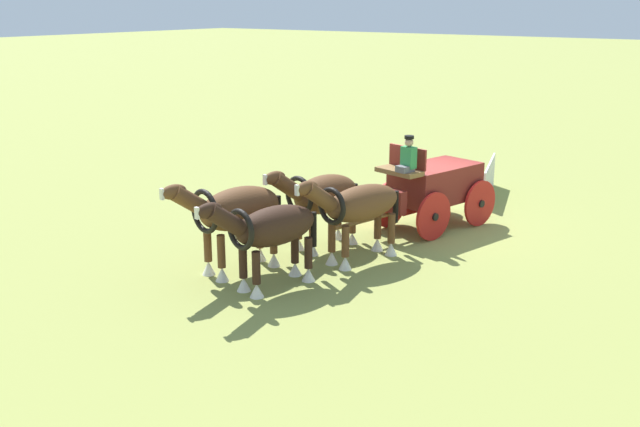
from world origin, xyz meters
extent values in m
plane|color=olive|center=(0.00, 0.00, 0.00)|extent=(220.00, 220.00, 0.00)
cube|color=maroon|center=(0.00, 0.00, 1.23)|extent=(2.68, 1.89, 0.99)
cube|color=brown|center=(1.43, -0.33, 1.77)|extent=(0.82, 1.33, 0.12)
cube|color=maroon|center=(1.82, -0.42, 1.09)|extent=(0.48, 1.13, 0.60)
cube|color=maroon|center=(1.14, -0.26, 2.10)|extent=(0.34, 1.22, 0.55)
cube|color=red|center=(0.00, 0.00, 0.64)|extent=(2.65, 0.76, 0.16)
cylinder|color=red|center=(1.13, 0.55, 0.64)|extent=(1.26, 0.36, 1.28)
cylinder|color=black|center=(1.13, 0.55, 0.64)|extent=(0.24, 0.22, 0.20)
cylinder|color=red|center=(0.77, -0.99, 0.64)|extent=(1.26, 0.36, 1.28)
cylinder|color=black|center=(0.77, -0.99, 0.64)|extent=(0.24, 0.22, 0.20)
cylinder|color=red|center=(-0.77, 0.99, 0.64)|extent=(1.26, 0.36, 1.28)
cylinder|color=black|center=(-0.77, 0.99, 0.64)|extent=(0.24, 0.22, 0.20)
cylinder|color=red|center=(-1.13, -0.55, 0.64)|extent=(1.26, 0.36, 1.28)
cylinder|color=black|center=(-1.13, -0.55, 0.64)|extent=(0.24, 0.22, 0.20)
cylinder|color=brown|center=(2.45, -0.56, 0.69)|extent=(2.56, 0.68, 0.10)
cube|color=slate|center=(1.62, -0.06, 1.91)|extent=(0.46, 0.40, 0.16)
cube|color=#338C4C|center=(1.50, -0.03, 2.18)|extent=(0.31, 0.40, 0.55)
sphere|color=tan|center=(1.50, -0.03, 2.57)|extent=(0.22, 0.22, 0.22)
cylinder|color=black|center=(1.50, -0.03, 2.70)|extent=(0.24, 0.24, 0.08)
ellipsoid|color=brown|center=(3.48, -0.13, 1.41)|extent=(2.32, 1.32, 0.85)
cylinder|color=brown|center=(4.28, -0.08, 0.68)|extent=(0.18, 0.18, 0.73)
cone|color=silver|center=(4.28, -0.08, 0.16)|extent=(0.30, 0.30, 0.31)
cylinder|color=brown|center=(4.17, -0.53, 0.68)|extent=(0.18, 0.18, 0.73)
cone|color=silver|center=(4.17, -0.53, 0.16)|extent=(0.30, 0.30, 0.31)
cylinder|color=brown|center=(2.78, 0.27, 0.68)|extent=(0.18, 0.18, 0.73)
cone|color=silver|center=(2.78, 0.27, 0.16)|extent=(0.30, 0.30, 0.31)
cylinder|color=brown|center=(2.68, -0.19, 0.68)|extent=(0.18, 0.18, 0.73)
cone|color=silver|center=(2.68, -0.19, 0.16)|extent=(0.30, 0.30, 0.31)
cylinder|color=brown|center=(4.80, -0.44, 1.79)|extent=(1.00, 0.56, 0.81)
ellipsoid|color=brown|center=(5.16, -0.52, 2.05)|extent=(0.64, 0.39, 0.32)
cube|color=silver|center=(5.43, -0.58, 2.05)|extent=(0.08, 0.11, 0.24)
torus|color=black|center=(4.44, -0.35, 1.51)|extent=(0.31, 0.89, 0.88)
cylinder|color=black|center=(2.36, 0.12, 1.11)|extent=(0.14, 0.14, 0.80)
ellipsoid|color=brown|center=(3.19, -1.40, 1.37)|extent=(2.08, 1.37, 0.96)
cylinder|color=brown|center=(3.90, -1.29, 0.63)|extent=(0.18, 0.18, 0.67)
cone|color=silver|center=(3.90, -1.29, 0.14)|extent=(0.30, 0.30, 0.29)
cylinder|color=brown|center=(3.78, -1.81, 0.63)|extent=(0.18, 0.18, 0.67)
cone|color=silver|center=(3.78, -1.81, 0.14)|extent=(0.30, 0.30, 0.29)
cylinder|color=brown|center=(2.59, -0.99, 0.63)|extent=(0.18, 0.18, 0.67)
cone|color=silver|center=(2.59, -0.99, 0.14)|extent=(0.30, 0.30, 0.29)
cylinder|color=brown|center=(2.47, -1.51, 0.63)|extent=(0.18, 0.18, 0.67)
cone|color=silver|center=(2.47, -1.51, 0.14)|extent=(0.30, 0.30, 0.29)
cylinder|color=brown|center=(4.39, -1.67, 1.78)|extent=(1.00, 0.56, 0.81)
ellipsoid|color=brown|center=(4.74, -1.76, 2.03)|extent=(0.64, 0.39, 0.32)
cube|color=silver|center=(5.02, -1.82, 2.03)|extent=(0.08, 0.11, 0.24)
torus|color=black|center=(4.03, -1.59, 1.47)|extent=(0.34, 0.99, 0.99)
cylinder|color=black|center=(2.20, -1.17, 1.07)|extent=(0.14, 0.14, 0.80)
ellipsoid|color=#331E14|center=(6.01, -0.71, 1.37)|extent=(2.18, 1.29, 0.85)
cylinder|color=#331E14|center=(6.76, -0.65, 0.66)|extent=(0.18, 0.18, 0.71)
cone|color=silver|center=(6.76, -0.65, 0.15)|extent=(0.30, 0.30, 0.30)
cylinder|color=#331E14|center=(6.65, -1.10, 0.66)|extent=(0.18, 0.18, 0.71)
cone|color=silver|center=(6.65, -1.10, 0.15)|extent=(0.30, 0.30, 0.30)
cylinder|color=#331E14|center=(5.37, -0.33, 0.66)|extent=(0.18, 0.18, 0.71)
cone|color=silver|center=(5.37, -0.33, 0.15)|extent=(0.30, 0.30, 0.30)
cylinder|color=#331E14|center=(5.26, -0.78, 0.66)|extent=(0.18, 0.18, 0.71)
cone|color=silver|center=(5.26, -0.78, 0.15)|extent=(0.30, 0.30, 0.30)
cylinder|color=#331E14|center=(7.26, -1.00, 1.76)|extent=(1.00, 0.56, 0.81)
ellipsoid|color=#331E14|center=(7.62, -1.09, 2.02)|extent=(0.64, 0.39, 0.32)
cube|color=silver|center=(7.90, -1.15, 2.02)|extent=(0.08, 0.11, 0.24)
torus|color=black|center=(6.90, -0.92, 1.47)|extent=(0.32, 0.89, 0.89)
cylinder|color=black|center=(4.97, -0.48, 1.07)|extent=(0.14, 0.14, 0.80)
ellipsoid|color=brown|center=(5.72, -1.98, 1.49)|extent=(2.25, 1.42, 0.98)
cylinder|color=brown|center=(6.49, -1.88, 0.69)|extent=(0.18, 0.18, 0.75)
cone|color=silver|center=(6.49, -1.88, 0.16)|extent=(0.30, 0.30, 0.32)
cylinder|color=brown|center=(6.37, -2.41, 0.69)|extent=(0.18, 0.18, 0.75)
cone|color=silver|center=(6.37, -2.41, 0.16)|extent=(0.30, 0.30, 0.32)
cylinder|color=brown|center=(5.07, -1.56, 0.69)|extent=(0.18, 0.18, 0.75)
cone|color=silver|center=(5.07, -1.56, 0.16)|extent=(0.30, 0.30, 0.32)
cylinder|color=brown|center=(4.95, -2.08, 0.69)|extent=(0.18, 0.18, 0.75)
cone|color=silver|center=(4.95, -2.08, 0.16)|extent=(0.30, 0.30, 0.32)
cylinder|color=brown|center=(6.99, -2.27, 1.89)|extent=(1.00, 0.56, 0.81)
ellipsoid|color=brown|center=(7.35, -2.36, 2.15)|extent=(0.64, 0.39, 0.32)
cube|color=silver|center=(7.62, -2.42, 2.15)|extent=(0.08, 0.11, 0.24)
torus|color=black|center=(6.63, -2.19, 1.59)|extent=(0.34, 1.01, 1.00)
cylinder|color=black|center=(4.66, -1.74, 1.19)|extent=(0.14, 0.14, 0.80)
cube|color=silver|center=(-3.95, -0.11, 0.55)|extent=(3.06, 1.05, 1.10)
camera|label=1|loc=(17.81, 8.93, 6.00)|focal=41.85mm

